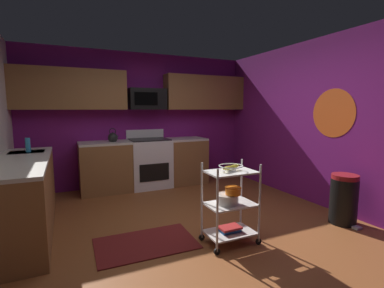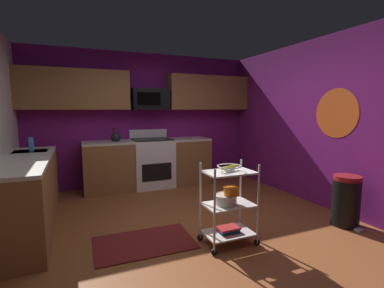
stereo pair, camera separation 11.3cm
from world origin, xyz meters
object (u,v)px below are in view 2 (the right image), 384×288
object	(u,v)px
dish_soap_bottle	(31,144)
trash_can	(346,201)
kettle	(116,137)
mixing_bowl_large	(226,199)
rolling_cart	(229,204)
mixing_bowl_small	(231,191)
fruit_bowl	(229,167)
microwave	(150,99)
book_stack	(228,229)
oven_range	(152,162)

from	to	relation	value
dish_soap_bottle	trash_can	bearing A→B (deg)	-27.72
kettle	mixing_bowl_large	bearing A→B (deg)	-72.70
rolling_cart	mixing_bowl_small	world-z (taller)	rolling_cart
fruit_bowl	mixing_bowl_large	xyz separation A→B (m)	(-0.04, 0.00, -0.36)
microwave	book_stack	size ratio (longest dim) A/B	2.83
trash_can	fruit_bowl	bearing A→B (deg)	174.40
mixing_bowl_small	book_stack	world-z (taller)	mixing_bowl_small
microwave	fruit_bowl	xyz separation A→B (m)	(0.18, -2.73, -0.82)
microwave	fruit_bowl	world-z (taller)	microwave
kettle	dish_soap_bottle	distance (m)	1.50
fruit_bowl	dish_soap_bottle	bearing A→B (deg)	139.27
mixing_bowl_large	kettle	distance (m)	2.79
mixing_bowl_large	mixing_bowl_small	world-z (taller)	mixing_bowl_small
microwave	rolling_cart	xyz separation A→B (m)	(0.18, -2.73, -1.25)
microwave	fruit_bowl	distance (m)	2.86
rolling_cart	trash_can	xyz separation A→B (m)	(1.66, -0.16, -0.12)
rolling_cart	fruit_bowl	xyz separation A→B (m)	(-0.00, -0.00, 0.42)
oven_range	kettle	bearing A→B (deg)	-179.67
mixing_bowl_small	book_stack	bearing A→B (deg)	104.85
mixing_bowl_large	kettle	xyz separation A→B (m)	(-0.82, 2.63, 0.48)
rolling_cart	kettle	bearing A→B (deg)	108.03
microwave	book_stack	distance (m)	3.14
book_stack	dish_soap_bottle	world-z (taller)	dish_soap_bottle
rolling_cart	kettle	size ratio (longest dim) A/B	3.47
microwave	book_stack	xyz separation A→B (m)	(0.18, -2.73, -1.54)
rolling_cart	mixing_bowl_small	xyz separation A→B (m)	(0.01, -0.04, 0.17)
microwave	fruit_bowl	bearing A→B (deg)	-86.28
mixing_bowl_large	dish_soap_bottle	xyz separation A→B (m)	(-2.08, 1.82, 0.50)
book_stack	kettle	world-z (taller)	kettle
mixing_bowl_large	trash_can	xyz separation A→B (m)	(1.70, -0.16, -0.19)
book_stack	trash_can	xyz separation A→B (m)	(1.66, -0.16, 0.17)
microwave	kettle	bearing A→B (deg)	-170.90
trash_can	microwave	bearing A→B (deg)	122.39
oven_range	fruit_bowl	distance (m)	2.67
oven_range	fruit_bowl	bearing A→B (deg)	-86.14
oven_range	trash_can	bearing A→B (deg)	-56.66
fruit_bowl	oven_range	bearing A→B (deg)	93.86
book_stack	dish_soap_bottle	size ratio (longest dim) A/B	1.24
book_stack	oven_range	bearing A→B (deg)	93.86
fruit_bowl	trash_can	world-z (taller)	fruit_bowl
microwave	trash_can	distance (m)	3.70
mixing_bowl_large	book_stack	distance (m)	0.36
oven_range	trash_can	distance (m)	3.35
dish_soap_bottle	trash_can	distance (m)	4.32
oven_range	book_stack	bearing A→B (deg)	-86.14
microwave	dish_soap_bottle	bearing A→B (deg)	-154.77
fruit_bowl	dish_soap_bottle	world-z (taller)	dish_soap_bottle
oven_range	rolling_cart	bearing A→B (deg)	-86.14
fruit_bowl	trash_can	size ratio (longest dim) A/B	0.41
book_stack	kettle	bearing A→B (deg)	108.03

